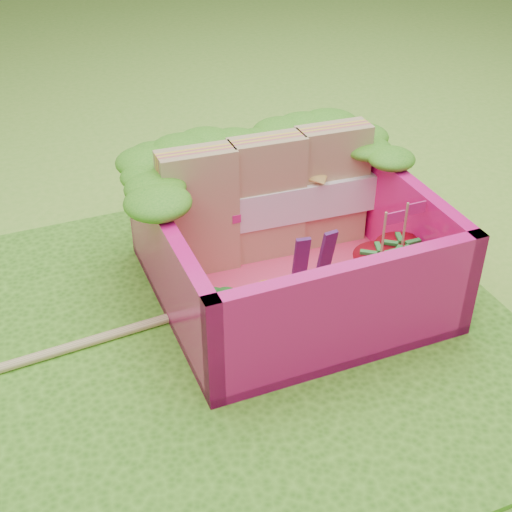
{
  "coord_description": "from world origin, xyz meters",
  "views": [
    {
      "loc": [
        -0.92,
        -2.46,
        2.24
      ],
      "look_at": [
        0.18,
        0.2,
        0.28
      ],
      "focal_mm": 50.0,
      "sensor_mm": 36.0,
      "label": 1
    }
  ],
  "objects_px": {
    "sandwich_stack": "(268,199)",
    "chopsticks": "(44,355)",
    "broccoli": "(227,313)",
    "strawberry_right": "(399,268)",
    "bento_box": "(289,244)",
    "strawberry_left": "(378,278)"
  },
  "relations": [
    {
      "from": "sandwich_stack",
      "to": "chopsticks",
      "type": "relative_size",
      "value": 0.54
    },
    {
      "from": "chopsticks",
      "to": "broccoli",
      "type": "bearing_deg",
      "value": -19.15
    },
    {
      "from": "broccoli",
      "to": "strawberry_right",
      "type": "height_order",
      "value": "strawberry_right"
    },
    {
      "from": "broccoli",
      "to": "strawberry_right",
      "type": "relative_size",
      "value": 0.63
    },
    {
      "from": "bento_box",
      "to": "broccoli",
      "type": "xyz_separation_m",
      "value": [
        -0.46,
        -0.34,
        -0.05
      ]
    },
    {
      "from": "strawberry_right",
      "to": "sandwich_stack",
      "type": "bearing_deg",
      "value": 129.33
    },
    {
      "from": "bento_box",
      "to": "strawberry_right",
      "type": "bearing_deg",
      "value": -30.83
    },
    {
      "from": "strawberry_left",
      "to": "sandwich_stack",
      "type": "bearing_deg",
      "value": 118.3
    },
    {
      "from": "strawberry_left",
      "to": "broccoli",
      "type": "bearing_deg",
      "value": -178.71
    },
    {
      "from": "bento_box",
      "to": "strawberry_left",
      "type": "height_order",
      "value": "strawberry_left"
    },
    {
      "from": "strawberry_right",
      "to": "chopsticks",
      "type": "distance_m",
      "value": 1.74
    },
    {
      "from": "bento_box",
      "to": "sandwich_stack",
      "type": "height_order",
      "value": "sandwich_stack"
    },
    {
      "from": "sandwich_stack",
      "to": "strawberry_left",
      "type": "distance_m",
      "value": 0.71
    },
    {
      "from": "strawberry_left",
      "to": "strawberry_right",
      "type": "distance_m",
      "value": 0.14
    },
    {
      "from": "broccoli",
      "to": "strawberry_right",
      "type": "distance_m",
      "value": 0.93
    },
    {
      "from": "sandwich_stack",
      "to": "strawberry_right",
      "type": "xyz_separation_m",
      "value": [
        0.47,
        -0.57,
        -0.19
      ]
    },
    {
      "from": "broccoli",
      "to": "bento_box",
      "type": "bearing_deg",
      "value": 36.4
    },
    {
      "from": "bento_box",
      "to": "sandwich_stack",
      "type": "xyz_separation_m",
      "value": [
        0.0,
        0.29,
        0.1
      ]
    },
    {
      "from": "bento_box",
      "to": "strawberry_right",
      "type": "relative_size",
      "value": 2.56
    },
    {
      "from": "sandwich_stack",
      "to": "broccoli",
      "type": "height_order",
      "value": "sandwich_stack"
    },
    {
      "from": "chopsticks",
      "to": "strawberry_left",
      "type": "bearing_deg",
      "value": -9.24
    },
    {
      "from": "strawberry_left",
      "to": "chopsticks",
      "type": "relative_size",
      "value": 0.22
    }
  ]
}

